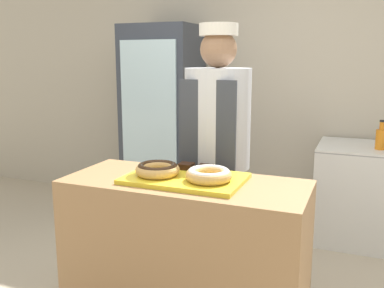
{
  "coord_description": "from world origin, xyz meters",
  "views": [
    {
      "loc": [
        0.85,
        -2.01,
        1.53
      ],
      "look_at": [
        0.0,
        0.1,
        1.08
      ],
      "focal_mm": 40.0,
      "sensor_mm": 36.0,
      "label": 1
    }
  ],
  "objects_px": {
    "beverage_fridge": "(163,122)",
    "bottle_orange": "(381,138)",
    "baker_person": "(217,157)",
    "serving_tray": "(185,179)",
    "chest_freezer": "(384,196)",
    "brownie_back_right": "(205,168)",
    "brownie_back_left": "(186,166)",
    "donut_chocolate_glaze": "(158,169)",
    "donut_light_glaze": "(209,174)"
  },
  "relations": [
    {
      "from": "donut_chocolate_glaze",
      "to": "brownie_back_left",
      "type": "distance_m",
      "value": 0.2
    },
    {
      "from": "beverage_fridge",
      "to": "bottle_orange",
      "type": "distance_m",
      "value": 1.96
    },
    {
      "from": "baker_person",
      "to": "brownie_back_left",
      "type": "bearing_deg",
      "value": -97.05
    },
    {
      "from": "serving_tray",
      "to": "chest_freezer",
      "type": "bearing_deg",
      "value": 58.68
    },
    {
      "from": "beverage_fridge",
      "to": "bottle_orange",
      "type": "relative_size",
      "value": 7.85
    },
    {
      "from": "beverage_fridge",
      "to": "bottle_orange",
      "type": "xyz_separation_m",
      "value": [
        1.96,
        -0.1,
        -0.01
      ]
    },
    {
      "from": "serving_tray",
      "to": "brownie_back_left",
      "type": "distance_m",
      "value": 0.16
    },
    {
      "from": "brownie_back_left",
      "to": "bottle_orange",
      "type": "distance_m",
      "value": 1.81
    },
    {
      "from": "donut_light_glaze",
      "to": "brownie_back_left",
      "type": "height_order",
      "value": "donut_light_glaze"
    },
    {
      "from": "bottle_orange",
      "to": "chest_freezer",
      "type": "bearing_deg",
      "value": 57.96
    },
    {
      "from": "donut_chocolate_glaze",
      "to": "brownie_back_left",
      "type": "relative_size",
      "value": 3.06
    },
    {
      "from": "serving_tray",
      "to": "bottle_orange",
      "type": "bearing_deg",
      "value": 58.73
    },
    {
      "from": "donut_chocolate_glaze",
      "to": "donut_light_glaze",
      "type": "xyz_separation_m",
      "value": [
        0.29,
        0.0,
        0.0
      ]
    },
    {
      "from": "baker_person",
      "to": "chest_freezer",
      "type": "bearing_deg",
      "value": 48.25
    },
    {
      "from": "donut_light_glaze",
      "to": "chest_freezer",
      "type": "distance_m",
      "value": 2.07
    },
    {
      "from": "serving_tray",
      "to": "donut_chocolate_glaze",
      "type": "distance_m",
      "value": 0.16
    },
    {
      "from": "beverage_fridge",
      "to": "serving_tray",
      "type": "bearing_deg",
      "value": -60.75
    },
    {
      "from": "brownie_back_left",
      "to": "bottle_orange",
      "type": "bearing_deg",
      "value": 54.75
    },
    {
      "from": "donut_chocolate_glaze",
      "to": "donut_light_glaze",
      "type": "distance_m",
      "value": 0.29
    },
    {
      "from": "brownie_back_left",
      "to": "beverage_fridge",
      "type": "xyz_separation_m",
      "value": [
        -0.92,
        1.59,
        -0.02
      ]
    },
    {
      "from": "bottle_orange",
      "to": "donut_chocolate_glaze",
      "type": "bearing_deg",
      "value": -124.34
    },
    {
      "from": "donut_light_glaze",
      "to": "brownie_back_left",
      "type": "relative_size",
      "value": 3.06
    },
    {
      "from": "donut_light_glaze",
      "to": "baker_person",
      "type": "relative_size",
      "value": 0.14
    },
    {
      "from": "serving_tray",
      "to": "brownie_back_right",
      "type": "bearing_deg",
      "value": 69.35
    },
    {
      "from": "serving_tray",
      "to": "donut_light_glaze",
      "type": "xyz_separation_m",
      "value": [
        0.14,
        -0.03,
        0.05
      ]
    },
    {
      "from": "beverage_fridge",
      "to": "brownie_back_left",
      "type": "bearing_deg",
      "value": -60.0
    },
    {
      "from": "baker_person",
      "to": "beverage_fridge",
      "type": "distance_m",
      "value": 1.53
    },
    {
      "from": "brownie_back_right",
      "to": "baker_person",
      "type": "relative_size",
      "value": 0.04
    },
    {
      "from": "beverage_fridge",
      "to": "chest_freezer",
      "type": "distance_m",
      "value": 2.09
    },
    {
      "from": "beverage_fridge",
      "to": "donut_chocolate_glaze",
      "type": "bearing_deg",
      "value": -64.91
    },
    {
      "from": "donut_light_glaze",
      "to": "chest_freezer",
      "type": "relative_size",
      "value": 0.22
    },
    {
      "from": "donut_light_glaze",
      "to": "beverage_fridge",
      "type": "bearing_deg",
      "value": 122.31
    },
    {
      "from": "chest_freezer",
      "to": "donut_light_glaze",
      "type": "bearing_deg",
      "value": -117.3
    },
    {
      "from": "baker_person",
      "to": "chest_freezer",
      "type": "relative_size",
      "value": 1.6
    },
    {
      "from": "donut_chocolate_glaze",
      "to": "beverage_fridge",
      "type": "height_order",
      "value": "beverage_fridge"
    },
    {
      "from": "serving_tray",
      "to": "baker_person",
      "type": "relative_size",
      "value": 0.36
    },
    {
      "from": "serving_tray",
      "to": "chest_freezer",
      "type": "xyz_separation_m",
      "value": [
        1.06,
        1.74,
        -0.49
      ]
    },
    {
      "from": "brownie_back_right",
      "to": "beverage_fridge",
      "type": "relative_size",
      "value": 0.04
    },
    {
      "from": "serving_tray",
      "to": "chest_freezer",
      "type": "height_order",
      "value": "serving_tray"
    },
    {
      "from": "donut_chocolate_glaze",
      "to": "chest_freezer",
      "type": "relative_size",
      "value": 0.22
    },
    {
      "from": "serving_tray",
      "to": "donut_chocolate_glaze",
      "type": "height_order",
      "value": "donut_chocolate_glaze"
    },
    {
      "from": "serving_tray",
      "to": "donut_light_glaze",
      "type": "bearing_deg",
      "value": -12.05
    },
    {
      "from": "donut_light_glaze",
      "to": "beverage_fridge",
      "type": "relative_size",
      "value": 0.13
    },
    {
      "from": "bottle_orange",
      "to": "beverage_fridge",
      "type": "bearing_deg",
      "value": 176.98
    },
    {
      "from": "donut_light_glaze",
      "to": "baker_person",
      "type": "xyz_separation_m",
      "value": [
        -0.15,
        0.58,
        -0.04
      ]
    },
    {
      "from": "donut_light_glaze",
      "to": "brownie_back_right",
      "type": "relative_size",
      "value": 3.06
    },
    {
      "from": "brownie_back_right",
      "to": "brownie_back_left",
      "type": "bearing_deg",
      "value": 180.0
    },
    {
      "from": "serving_tray",
      "to": "bottle_orange",
      "type": "distance_m",
      "value": 1.91
    },
    {
      "from": "brownie_back_right",
      "to": "chest_freezer",
      "type": "relative_size",
      "value": 0.07
    },
    {
      "from": "chest_freezer",
      "to": "bottle_orange",
      "type": "xyz_separation_m",
      "value": [
        -0.07,
        -0.11,
        0.5
      ]
    }
  ]
}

